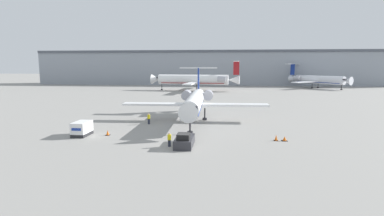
{
  "coord_description": "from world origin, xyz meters",
  "views": [
    {
      "loc": [
        4.52,
        -34.46,
        9.72
      ],
      "look_at": [
        0.0,
        9.02,
        3.48
      ],
      "focal_mm": 28.0,
      "sensor_mm": 36.0,
      "label": 1
    }
  ],
  "objects_px": {
    "traffic_cone_mid": "(285,139)",
    "worker_by_wing": "(149,118)",
    "airplane_parked_far_left": "(195,80)",
    "airplane_main": "(195,101)",
    "worker_near_tug": "(169,139)",
    "pushback_tug": "(184,141)",
    "airplane_parked_far_right": "(317,80)",
    "traffic_cone_left": "(108,133)",
    "luggage_cart": "(82,129)",
    "traffic_cone_right": "(276,138)"
  },
  "relations": [
    {
      "from": "traffic_cone_mid",
      "to": "worker_by_wing",
      "type": "bearing_deg",
      "value": 155.69
    },
    {
      "from": "worker_by_wing",
      "to": "airplane_parked_far_left",
      "type": "bearing_deg",
      "value": 88.71
    },
    {
      "from": "airplane_main",
      "to": "worker_by_wing",
      "type": "relative_size",
      "value": 14.35
    },
    {
      "from": "worker_by_wing",
      "to": "traffic_cone_mid",
      "type": "bearing_deg",
      "value": -24.31
    },
    {
      "from": "worker_near_tug",
      "to": "airplane_parked_far_left",
      "type": "distance_m",
      "value": 80.63
    },
    {
      "from": "pushback_tug",
      "to": "worker_near_tug",
      "type": "relative_size",
      "value": 2.75
    },
    {
      "from": "worker_by_wing",
      "to": "airplane_parked_far_right",
      "type": "distance_m",
      "value": 100.32
    },
    {
      "from": "traffic_cone_left",
      "to": "airplane_parked_far_left",
      "type": "bearing_deg",
      "value": 86.01
    },
    {
      "from": "pushback_tug",
      "to": "airplane_parked_far_right",
      "type": "xyz_separation_m",
      "value": [
        44.68,
        98.49,
        3.03
      ]
    },
    {
      "from": "worker_by_wing",
      "to": "traffic_cone_left",
      "type": "bearing_deg",
      "value": -113.86
    },
    {
      "from": "airplane_main",
      "to": "luggage_cart",
      "type": "xyz_separation_m",
      "value": [
        -14.59,
        -13.36,
        -2.54
      ]
    },
    {
      "from": "pushback_tug",
      "to": "traffic_cone_mid",
      "type": "bearing_deg",
      "value": 16.67
    },
    {
      "from": "pushback_tug",
      "to": "airplane_parked_far_left",
      "type": "relative_size",
      "value": 0.14
    },
    {
      "from": "traffic_cone_left",
      "to": "pushback_tug",
      "type": "bearing_deg",
      "value": -21.23
    },
    {
      "from": "traffic_cone_right",
      "to": "airplane_parked_far_left",
      "type": "xyz_separation_m",
      "value": [
        -17.71,
        76.17,
        3.89
      ]
    },
    {
      "from": "worker_by_wing",
      "to": "traffic_cone_right",
      "type": "bearing_deg",
      "value": -25.52
    },
    {
      "from": "pushback_tug",
      "to": "luggage_cart",
      "type": "relative_size",
      "value": 1.48
    },
    {
      "from": "pushback_tug",
      "to": "luggage_cart",
      "type": "bearing_deg",
      "value": 165.34
    },
    {
      "from": "traffic_cone_right",
      "to": "airplane_parked_far_right",
      "type": "xyz_separation_m",
      "value": [
        33.14,
        94.71,
        3.3
      ]
    },
    {
      "from": "traffic_cone_right",
      "to": "worker_by_wing",
      "type": "bearing_deg",
      "value": 154.48
    },
    {
      "from": "airplane_main",
      "to": "airplane_parked_far_left",
      "type": "relative_size",
      "value": 0.76
    },
    {
      "from": "airplane_main",
      "to": "traffic_cone_right",
      "type": "relative_size",
      "value": 32.94
    },
    {
      "from": "luggage_cart",
      "to": "worker_near_tug",
      "type": "bearing_deg",
      "value": -18.46
    },
    {
      "from": "luggage_cart",
      "to": "airplane_parked_far_left",
      "type": "height_order",
      "value": "airplane_parked_far_left"
    },
    {
      "from": "traffic_cone_left",
      "to": "luggage_cart",
      "type": "bearing_deg",
      "value": -171.22
    },
    {
      "from": "worker_by_wing",
      "to": "traffic_cone_left",
      "type": "distance_m",
      "value": 9.33
    },
    {
      "from": "traffic_cone_right",
      "to": "traffic_cone_mid",
      "type": "height_order",
      "value": "traffic_cone_right"
    },
    {
      "from": "airplane_main",
      "to": "luggage_cart",
      "type": "distance_m",
      "value": 19.95
    },
    {
      "from": "worker_by_wing",
      "to": "airplane_parked_far_left",
      "type": "xyz_separation_m",
      "value": [
        1.51,
        67.0,
        3.3
      ]
    },
    {
      "from": "luggage_cart",
      "to": "worker_by_wing",
      "type": "relative_size",
      "value": 1.77
    },
    {
      "from": "pushback_tug",
      "to": "worker_near_tug",
      "type": "bearing_deg",
      "value": -164.66
    },
    {
      "from": "luggage_cart",
      "to": "airplane_parked_far_left",
      "type": "xyz_separation_m",
      "value": [
        8.76,
        76.05,
        3.28
      ]
    },
    {
      "from": "worker_near_tug",
      "to": "worker_by_wing",
      "type": "relative_size",
      "value": 0.95
    },
    {
      "from": "worker_by_wing",
      "to": "traffic_cone_mid",
      "type": "xyz_separation_m",
      "value": [
        20.3,
        -9.17,
        -0.68
      ]
    },
    {
      "from": "luggage_cart",
      "to": "worker_by_wing",
      "type": "height_order",
      "value": "luggage_cart"
    },
    {
      "from": "airplane_main",
      "to": "traffic_cone_mid",
      "type": "relative_size",
      "value": 37.6
    },
    {
      "from": "airplane_main",
      "to": "airplane_parked_far_right",
      "type": "distance_m",
      "value": 92.87
    },
    {
      "from": "airplane_main",
      "to": "traffic_cone_right",
      "type": "height_order",
      "value": "airplane_main"
    },
    {
      "from": "luggage_cart",
      "to": "worker_by_wing",
      "type": "distance_m",
      "value": 11.6
    },
    {
      "from": "traffic_cone_left",
      "to": "traffic_cone_right",
      "type": "distance_m",
      "value": 22.99
    },
    {
      "from": "airplane_parked_far_left",
      "to": "airplane_parked_far_right",
      "type": "distance_m",
      "value": 54.13
    },
    {
      "from": "worker_by_wing",
      "to": "airplane_parked_far_left",
      "type": "distance_m",
      "value": 67.09
    },
    {
      "from": "traffic_cone_left",
      "to": "airplane_main",
      "type": "bearing_deg",
      "value": 49.09
    },
    {
      "from": "pushback_tug",
      "to": "worker_near_tug",
      "type": "height_order",
      "value": "pushback_tug"
    },
    {
      "from": "airplane_parked_far_right",
      "to": "airplane_parked_far_left",
      "type": "bearing_deg",
      "value": -159.97
    },
    {
      "from": "worker_by_wing",
      "to": "traffic_cone_left",
      "type": "xyz_separation_m",
      "value": [
        -3.77,
        -8.51,
        -0.62
      ]
    },
    {
      "from": "luggage_cart",
      "to": "airplane_parked_far_left",
      "type": "relative_size",
      "value": 0.09
    },
    {
      "from": "worker_near_tug",
      "to": "worker_by_wing",
      "type": "bearing_deg",
      "value": 113.7
    },
    {
      "from": "airplane_parked_far_right",
      "to": "worker_by_wing",
      "type": "bearing_deg",
      "value": -121.47
    },
    {
      "from": "airplane_main",
      "to": "traffic_cone_mid",
      "type": "bearing_deg",
      "value": -46.12
    }
  ]
}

